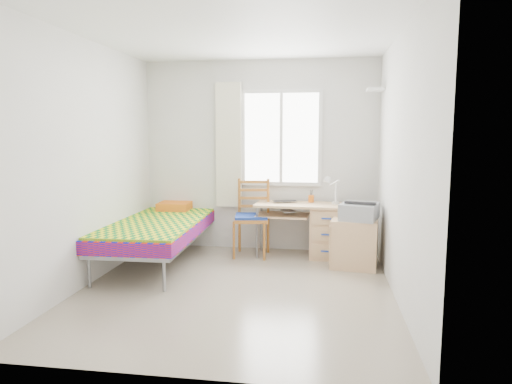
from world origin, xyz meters
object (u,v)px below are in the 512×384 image
(desk, at_px, (320,228))
(chair, at_px, (253,213))
(bed, at_px, (161,227))
(cabinet, at_px, (354,243))
(printer, at_px, (359,211))

(desk, height_order, chair, chair)
(bed, xyz_separation_m, desk, (1.98, 0.55, -0.07))
(cabinet, bearing_deg, printer, 1.04)
(cabinet, bearing_deg, chair, 172.52)
(bed, distance_m, cabinet, 2.40)
(cabinet, relative_size, printer, 1.07)
(cabinet, distance_m, printer, 0.40)
(desk, distance_m, cabinet, 0.58)
(desk, relative_size, cabinet, 1.89)
(desk, xyz_separation_m, cabinet, (0.41, -0.40, -0.09))
(desk, height_order, cabinet, desk)
(cabinet, xyz_separation_m, printer, (0.05, -0.01, 0.40))
(bed, bearing_deg, desk, 14.06)
(chair, xyz_separation_m, cabinet, (1.30, -0.35, -0.27))
(bed, relative_size, cabinet, 3.60)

